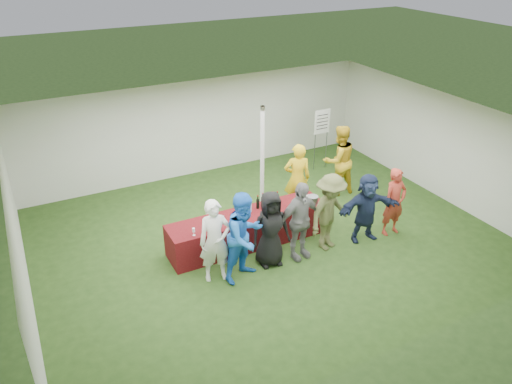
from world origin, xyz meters
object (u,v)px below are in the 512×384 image
customer_1 (245,237)px  customer_5 (366,208)px  serving_table (248,229)px  customer_6 (394,202)px  customer_4 (330,212)px  customer_2 (270,229)px  customer_3 (300,221)px  wine_list_sign (322,126)px  staff_pourer (297,178)px  staff_back (339,160)px  dump_bucket (313,200)px  customer_0 (215,241)px

customer_1 → customer_5: (2.99, 0.02, -0.14)m
serving_table → customer_6: 3.36m
customer_1 → customer_4: 2.07m
customer_4 → customer_6: bearing=-23.9°
customer_2 → customer_6: 3.07m
customer_3 → customer_6: customer_3 is taller
customer_2 → customer_3: bearing=0.2°
customer_3 → customer_1: bearing=178.7°
customer_1 → customer_5: 2.99m
wine_list_sign → customer_6: bearing=-97.7°
staff_pourer → customer_2: size_ratio=1.08×
serving_table → staff_back: (3.20, 1.13, 0.57)m
serving_table → wine_list_sign: size_ratio=2.00×
customer_1 → customer_2: bearing=-5.0°
serving_table → dump_bucket: (1.53, -0.22, 0.46)m
dump_bucket → customer_3: size_ratio=0.14×
serving_table → staff_back: 3.44m
customer_2 → customer_4: (1.41, -0.06, 0.05)m
serving_table → customer_1: bearing=-118.9°
wine_list_sign → staff_pourer: 2.70m
customer_4 → customer_3: bearing=162.6°
staff_pourer → customer_2: staff_pourer is taller
customer_3 → customer_4: (0.76, 0.01, 0.00)m
dump_bucket → customer_4: (-0.03, -0.71, 0.04)m
wine_list_sign → customer_2: 5.03m
customer_1 → wine_list_sign: bearing=21.2°
serving_table → customer_0: 1.48m
staff_pourer → customer_0: (-2.85, -1.62, -0.02)m
wine_list_sign → customer_6: 3.80m
staff_pourer → customer_6: size_ratio=1.11×
customer_4 → serving_table: bearing=129.7°
wine_list_sign → serving_table: bearing=-144.2°
wine_list_sign → customer_1: 5.62m
customer_2 → customer_6: customer_2 is taller
customer_6 → customer_2: bearing=175.5°
dump_bucket → customer_5: size_ratio=0.15×
staff_pourer → customer_3: staff_pourer is taller
staff_pourer → customer_2: bearing=67.0°
serving_table → customer_5: bearing=-22.9°
wine_list_sign → customer_3: bearing=-129.2°
customer_0 → customer_5: 3.54m
dump_bucket → customer_0: customer_0 is taller
wine_list_sign → customer_1: customer_1 is taller
wine_list_sign → customer_1: bearing=-138.9°
customer_3 → customer_5: 1.69m
staff_back → customer_5: bearing=72.1°
wine_list_sign → customer_3: (-2.92, -3.58, -0.43)m
serving_table → customer_6: customer_6 is taller
customer_1 → customer_2: 0.69m
serving_table → customer_3: size_ratio=2.04×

